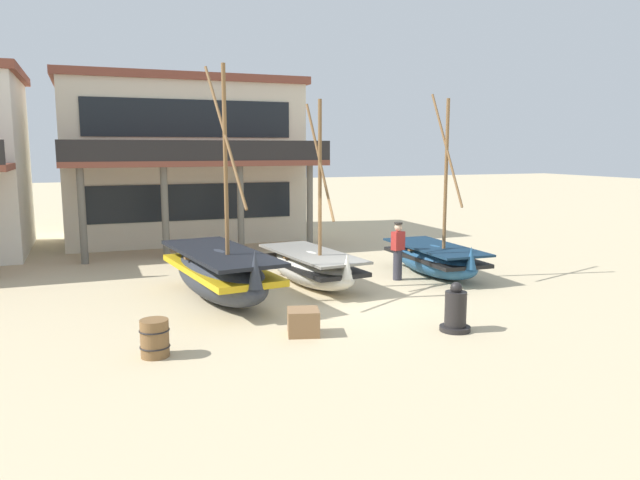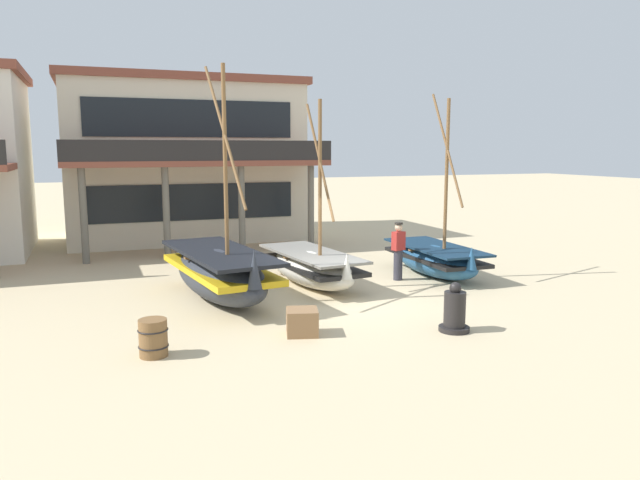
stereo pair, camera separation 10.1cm
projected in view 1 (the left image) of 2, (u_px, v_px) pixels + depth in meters
name	position (u px, v px, depth m)	size (l,w,h in m)	color
ground_plane	(334.00, 300.00, 15.09)	(120.00, 120.00, 0.00)	#CCB78E
fishing_boat_near_left	(312.00, 267.00, 16.71)	(1.96, 4.23, 5.06)	silver
fishing_boat_centre_large	(220.00, 272.00, 15.10)	(2.30, 5.02, 5.82)	#2D333D
fishing_boat_far_right	(435.00, 258.00, 18.05)	(1.66, 4.04, 5.38)	#23517A
fisherman_by_hull	(398.00, 252.00, 17.35)	(0.41, 0.31, 1.68)	#33333D
capstan_winch	(455.00, 311.00, 12.53)	(0.65, 0.65, 1.05)	black
wooden_barrel	(155.00, 338.00, 10.98)	(0.56, 0.56, 0.70)	brown
cargo_crate	(303.00, 322.00, 12.30)	(0.64, 0.64, 0.53)	olive
harbor_building_main	(180.00, 159.00, 25.70)	(9.66, 9.06, 6.63)	beige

